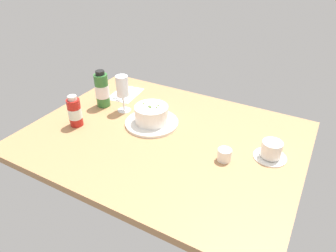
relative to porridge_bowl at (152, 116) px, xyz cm
name	(u,v)px	position (x,y,z in cm)	size (l,w,h in cm)	color
ground_plane	(163,138)	(-8.87, 5.32, -5.55)	(110.00, 84.00, 3.00)	#B27F51
porridge_bowl	(152,116)	(0.00, 0.00, 0.00)	(23.00, 23.00, 9.29)	white
cutlery_setting	(125,94)	(27.17, -17.74, -3.79)	(14.63, 19.39, 0.90)	white
coffee_cup	(271,150)	(-50.53, -1.30, -0.88)	(12.11, 12.58, 6.82)	white
creamer_jug	(225,155)	(-36.24, 8.39, -1.66)	(5.99, 5.06, 5.25)	white
wine_glass	(122,88)	(17.61, -3.96, 7.49)	(6.28, 6.28, 17.21)	white
sauce_bottle_red	(75,112)	(27.99, 16.34, 2.23)	(5.72, 5.72, 13.87)	#B21E19
sauce_bottle_green	(102,90)	(29.08, -3.21, 4.09)	(6.47, 6.47, 17.67)	#337233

